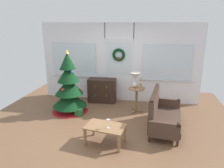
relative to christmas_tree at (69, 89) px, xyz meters
The scene contains 11 objects.
ground_plane 1.68m from the christmas_tree, 33.62° to the right, with size 6.76×6.76×0.00m, color brown.
back_wall_with_door 1.87m from the christmas_tree, 44.12° to the left, with size 5.20×0.19×2.55m.
christmas_tree is the anchor object (origin of this frame).
dresser_cabinet 1.25m from the christmas_tree, 51.07° to the left, with size 0.91×0.47×0.78m.
settee_sofa 2.69m from the christmas_tree, 12.22° to the right, with size 0.87×1.64×0.96m.
side_table 1.97m from the christmas_tree, 10.01° to the left, with size 0.50×0.48×0.73m.
table_lamp 1.94m from the christmas_tree, 11.50° to the left, with size 0.28×0.28×0.44m.
flower_vase 2.06m from the christmas_tree, ahead, with size 0.11×0.10×0.35m.
coffee_table 2.08m from the christmas_tree, 46.95° to the right, with size 0.91×0.65×0.41m.
wine_glass 2.16m from the christmas_tree, 46.74° to the right, with size 0.08×0.08×0.20m.
gift_box 0.72m from the christmas_tree, 33.55° to the right, with size 0.21×0.19×0.21m, color #266633.
Camera 1 is at (1.00, -4.58, 2.55)m, focal length 33.36 mm.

